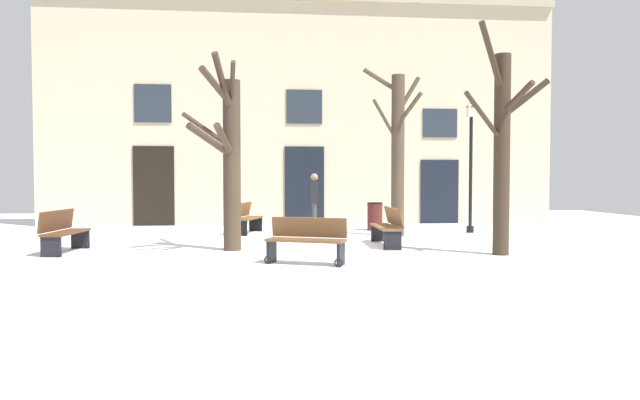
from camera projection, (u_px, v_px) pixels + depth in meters
name	position (u px, v px, depth m)	size (l,w,h in m)	color
ground_plane	(326.00, 250.00, 13.15)	(28.92, 28.92, 0.00)	white
building_facade	(303.00, 108.00, 20.28)	(18.08, 0.60, 8.13)	beige
tree_right_of_center	(398.00, 151.00, 16.13)	(1.66, 1.13, 4.73)	#4C3D2D
tree_left_of_center	(229.00, 154.00, 12.91)	(1.32, 2.17, 4.29)	#423326
tree_foreground	(502.00, 147.00, 12.19)	(2.00, 1.06, 4.77)	#382B1E
streetlamp	(471.00, 153.00, 17.16)	(0.30, 0.30, 3.88)	black
litter_bin	(375.00, 216.00, 17.97)	(0.50, 0.50, 0.87)	#4C1E19
bench_back_to_back_right	(307.00, 240.00, 11.00)	(1.58, 1.01, 0.89)	brown
bench_back_to_back_left	(63.00, 231.00, 12.65)	(0.65, 1.66, 0.94)	#51331E
bench_far_corner	(246.00, 218.00, 16.99)	(0.93, 1.61, 0.91)	brown
bench_near_lamp	(388.00, 226.00, 13.98)	(0.55, 1.91, 0.92)	brown
person_strolling	(314.00, 198.00, 18.34)	(0.23, 0.39, 1.78)	#403D3A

